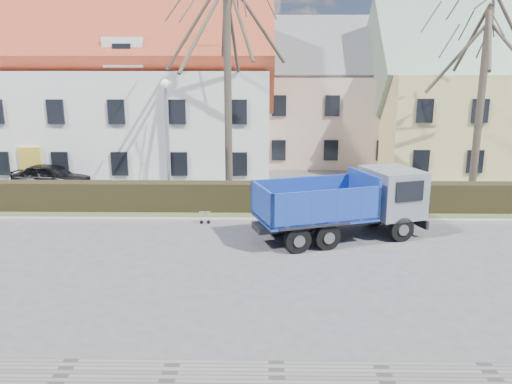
{
  "coord_description": "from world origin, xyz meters",
  "views": [
    {
      "loc": [
        -0.28,
        -15.63,
        6.16
      ],
      "look_at": [
        -0.58,
        3.26,
        1.6
      ],
      "focal_mm": 35.0,
      "sensor_mm": 36.0,
      "label": 1
    }
  ],
  "objects_px": {
    "streetlight": "(168,144)",
    "cart_frame": "(200,217)",
    "parked_car_a": "(51,177)",
    "dump_truck": "(335,205)"
  },
  "relations": [
    {
      "from": "streetlight",
      "to": "cart_frame",
      "type": "relative_size",
      "value": 9.01
    },
    {
      "from": "parked_car_a",
      "to": "streetlight",
      "type": "bearing_deg",
      "value": -103.34
    },
    {
      "from": "parked_car_a",
      "to": "dump_truck",
      "type": "bearing_deg",
      "value": -107.61
    },
    {
      "from": "streetlight",
      "to": "parked_car_a",
      "type": "relative_size",
      "value": 1.41
    },
    {
      "from": "cart_frame",
      "to": "parked_car_a",
      "type": "distance_m",
      "value": 10.61
    },
    {
      "from": "dump_truck",
      "to": "parked_car_a",
      "type": "xyz_separation_m",
      "value": [
        -14.0,
        7.84,
        -0.61
      ]
    },
    {
      "from": "streetlight",
      "to": "parked_car_a",
      "type": "xyz_separation_m",
      "value": [
        -6.93,
        3.23,
        -2.25
      ]
    },
    {
      "from": "streetlight",
      "to": "cart_frame",
      "type": "bearing_deg",
      "value": -57.73
    },
    {
      "from": "cart_frame",
      "to": "parked_car_a",
      "type": "xyz_separation_m",
      "value": [
        -8.71,
        6.05,
        0.41
      ]
    },
    {
      "from": "cart_frame",
      "to": "parked_car_a",
      "type": "bearing_deg",
      "value": 145.21
    }
  ]
}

